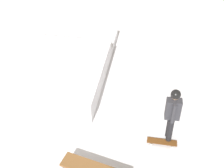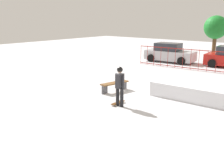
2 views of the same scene
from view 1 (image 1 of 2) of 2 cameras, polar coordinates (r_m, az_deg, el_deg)
name	(u,v)px [view 1 (image 1 of 2)]	position (r m, az deg, el deg)	size (l,w,h in m)	color
ground_plane	(88,103)	(9.02, -4.78, -3.84)	(60.00, 60.00, 0.00)	silver
skate_ramp	(69,66)	(10.12, -8.60, 3.51)	(5.47, 2.75, 0.74)	silver
skater	(173,112)	(7.41, 12.01, -5.54)	(0.44, 0.39, 1.73)	black
skateboard	(162,142)	(7.92, 9.94, -11.30)	(0.27, 0.80, 0.09)	#593314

